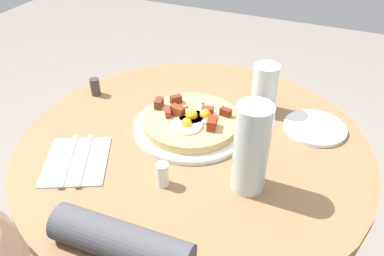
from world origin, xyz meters
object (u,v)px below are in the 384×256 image
at_px(breakfast_pizza, 191,120).
at_px(pizza_plate, 191,126).
at_px(bread_plate, 315,128).
at_px(water_glass, 265,89).
at_px(water_bottle, 251,149).
at_px(dining_table, 193,192).
at_px(knife, 68,160).
at_px(salt_shaker, 162,174).
at_px(fork, 84,159).
at_px(pepper_shaker, 95,87).

bearing_deg(breakfast_pizza, pizza_plate, 147.42).
bearing_deg(bread_plate, water_glass, 167.22).
height_order(breakfast_pizza, water_bottle, water_bottle).
height_order(dining_table, knife, knife).
height_order(water_bottle, salt_shaker, water_bottle).
distance_m(knife, water_bottle, 0.42).
bearing_deg(water_glass, breakfast_pizza, -132.91).
bearing_deg(knife, pizza_plate, -67.92).
distance_m(knife, salt_shaker, 0.23).
relative_size(pizza_plate, salt_shaker, 5.41).
xyz_separation_m(breakfast_pizza, water_bottle, (0.19, -0.14, 0.08)).
distance_m(fork, water_bottle, 0.39).
height_order(pizza_plate, fork, pizza_plate).
bearing_deg(salt_shaker, water_bottle, 21.61).
relative_size(pizza_plate, pepper_shaker, 5.82).
bearing_deg(pizza_plate, pepper_shaker, 171.94).
distance_m(dining_table, bread_plate, 0.37).
xyz_separation_m(water_bottle, salt_shaker, (-0.17, -0.07, -0.07)).
height_order(water_glass, water_bottle, water_bottle).
xyz_separation_m(breakfast_pizza, fork, (-0.17, -0.22, -0.02)).
bearing_deg(water_bottle, bread_plate, 69.45).
bearing_deg(salt_shaker, dining_table, 89.92).
bearing_deg(fork, water_glass, -67.12).
xyz_separation_m(bread_plate, water_glass, (-0.15, 0.03, 0.06)).
bearing_deg(dining_table, water_bottle, -30.24).
distance_m(dining_table, water_glass, 0.34).
distance_m(bread_plate, fork, 0.58).
distance_m(breakfast_pizza, bread_plate, 0.32).
xyz_separation_m(pizza_plate, salt_shaker, (0.03, -0.21, 0.02)).
relative_size(breakfast_pizza, bread_plate, 1.57).
bearing_deg(pepper_shaker, salt_shaker, -36.30).
bearing_deg(salt_shaker, knife, -174.53).
bearing_deg(pepper_shaker, breakfast_pizza, -8.14).
relative_size(dining_table, pepper_shaker, 17.05).
xyz_separation_m(knife, water_glass, (0.35, 0.39, 0.06)).
height_order(fork, knife, same).
relative_size(breakfast_pizza, knife, 1.38).
bearing_deg(fork, salt_shaker, -114.75).
xyz_separation_m(pizza_plate, breakfast_pizza, (0.00, -0.00, 0.02)).
xyz_separation_m(dining_table, pepper_shaker, (-0.35, 0.09, 0.20)).
bearing_deg(salt_shaker, pepper_shaker, 143.70).
distance_m(bread_plate, water_glass, 0.16).
height_order(pizza_plate, water_bottle, water_bottle).
bearing_deg(breakfast_pizza, salt_shaker, -83.16).
distance_m(dining_table, fork, 0.32).
relative_size(salt_shaker, pepper_shaker, 1.08).
bearing_deg(fork, pizza_plate, -65.14).
bearing_deg(salt_shaker, fork, -178.23).
bearing_deg(pepper_shaker, dining_table, -14.85).
relative_size(pizza_plate, knife, 1.64).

